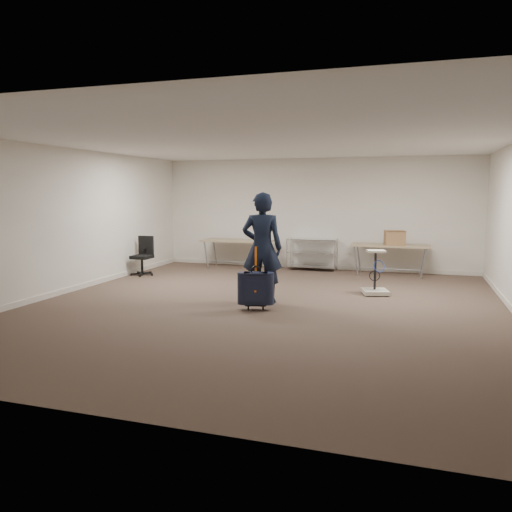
% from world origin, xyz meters
% --- Properties ---
extents(ground, '(9.00, 9.00, 0.00)m').
position_xyz_m(ground, '(0.00, 0.00, 0.00)').
color(ground, '#48362C').
rests_on(ground, ground).
extents(room_shell, '(8.00, 9.00, 9.00)m').
position_xyz_m(room_shell, '(0.00, 1.38, 0.05)').
color(room_shell, white).
rests_on(room_shell, ground).
extents(folding_table_left, '(1.80, 0.75, 0.73)m').
position_xyz_m(folding_table_left, '(-1.90, 3.95, 0.68)').
color(folding_table_left, '#8E7457').
rests_on(folding_table_left, ground).
extents(folding_table_right, '(1.80, 0.75, 0.73)m').
position_xyz_m(folding_table_right, '(1.90, 3.95, 0.68)').
color(folding_table_right, '#8E7457').
rests_on(folding_table_right, ground).
extents(wire_shelf, '(1.22, 0.47, 0.80)m').
position_xyz_m(wire_shelf, '(0.00, 4.20, 0.44)').
color(wire_shelf, silver).
rests_on(wire_shelf, ground).
extents(person, '(0.79, 0.59, 1.95)m').
position_xyz_m(person, '(-0.13, 0.31, 0.98)').
color(person, black).
rests_on(person, ground).
extents(suitcase, '(0.43, 0.32, 1.06)m').
position_xyz_m(suitcase, '(-0.06, -0.30, 0.36)').
color(suitcase, black).
rests_on(suitcase, ground).
extents(office_chair, '(0.56, 0.56, 0.92)m').
position_xyz_m(office_chair, '(-3.67, 2.26, 0.28)').
color(office_chair, black).
rests_on(office_chair, ground).
extents(equipment_cart, '(0.58, 0.58, 0.86)m').
position_xyz_m(equipment_cart, '(1.75, 1.59, 0.22)').
color(equipment_cart, beige).
rests_on(equipment_cart, ground).
extents(cardboard_box, '(0.51, 0.43, 0.34)m').
position_xyz_m(cardboard_box, '(1.99, 3.89, 0.90)').
color(cardboard_box, olive).
rests_on(cardboard_box, folding_table_right).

